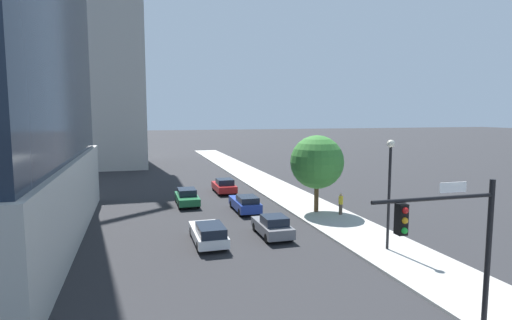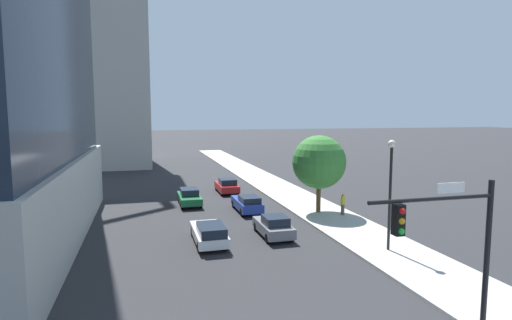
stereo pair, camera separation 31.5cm
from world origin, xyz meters
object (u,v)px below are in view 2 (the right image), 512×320
object	(u,v)px
street_lamp	(391,179)
street_tree	(319,162)
traffic_light_pole	(449,232)
pedestrian_yellow_shirt	(343,204)
car_green	(189,197)
car_blue	(247,203)
car_gray	(274,226)
car_white	(209,233)
construction_building	(100,38)
car_red	(227,186)

from	to	relation	value
street_lamp	street_tree	bearing A→B (deg)	90.70
traffic_light_pole	pedestrian_yellow_shirt	distance (m)	17.86
street_lamp	car_green	xyz separation A→B (m)	(-9.76, 15.61, -3.54)
car_green	traffic_light_pole	bearing A→B (deg)	-75.37
street_lamp	pedestrian_yellow_shirt	xyz separation A→B (m)	(1.31, 8.25, -3.26)
street_lamp	car_blue	size ratio (longest dim) A/B	1.42
street_lamp	car_gray	distance (m)	8.01
car_green	street_lamp	bearing A→B (deg)	-57.98
street_lamp	car_white	bearing A→B (deg)	156.80
car_green	pedestrian_yellow_shirt	size ratio (longest dim) A/B	2.61
pedestrian_yellow_shirt	construction_building	bearing A→B (deg)	118.05
street_tree	car_gray	size ratio (longest dim) A/B	1.53
construction_building	car_red	xyz separation A→B (m)	(13.88, -26.83, -18.64)
car_green	construction_building	bearing A→B (deg)	106.99
street_lamp	car_red	xyz separation A→B (m)	(-5.49, 20.21, -3.54)
car_white	car_red	size ratio (longest dim) A/B	1.14
car_white	pedestrian_yellow_shirt	world-z (taller)	pedestrian_yellow_shirt
traffic_light_pole	car_green	world-z (taller)	traffic_light_pole
car_blue	pedestrian_yellow_shirt	distance (m)	7.63
street_tree	car_gray	xyz separation A→B (m)	(-5.37, -5.06, -3.46)
car_green	pedestrian_yellow_shirt	bearing A→B (deg)	-33.63
street_tree	car_white	world-z (taller)	street_tree
construction_building	car_red	world-z (taller)	construction_building
traffic_light_pole	car_red	bearing A→B (deg)	94.10
traffic_light_pole	car_blue	distance (m)	20.80
car_white	construction_building	bearing A→B (deg)	102.63
car_green	pedestrian_yellow_shirt	world-z (taller)	pedestrian_yellow_shirt
street_tree	construction_building	bearing A→B (deg)	117.26
construction_building	street_lamp	size ratio (longest dim) A/B	7.18
traffic_light_pole	street_lamp	size ratio (longest dim) A/B	0.87
construction_building	car_red	size ratio (longest dim) A/B	10.89
car_blue	street_lamp	bearing A→B (deg)	-64.91
car_white	traffic_light_pole	bearing A→B (deg)	-63.81
street_tree	car_blue	size ratio (longest dim) A/B	1.37
car_blue	car_green	size ratio (longest dim) A/B	1.02
car_red	street_tree	bearing A→B (deg)	-62.98
street_lamp	street_tree	distance (m)	9.69
car_green	car_gray	world-z (taller)	same
car_green	car_red	bearing A→B (deg)	47.07
street_lamp	car_gray	bearing A→B (deg)	139.87
traffic_light_pole	pedestrian_yellow_shirt	size ratio (longest dim) A/B	3.28
car_red	street_lamp	bearing A→B (deg)	-74.81
street_lamp	car_green	world-z (taller)	street_lamp
car_blue	car_gray	xyz separation A→B (m)	(0.00, -7.09, -0.02)
construction_building	pedestrian_yellow_shirt	distance (m)	47.64
street_lamp	pedestrian_yellow_shirt	bearing A→B (deg)	81.01
street_tree	car_gray	bearing A→B (deg)	-136.71
traffic_light_pole	car_gray	xyz separation A→B (m)	(-2.07, 13.35, -3.22)
street_tree	pedestrian_yellow_shirt	xyz separation A→B (m)	(1.42, -1.43, -3.15)
car_white	car_red	xyz separation A→B (m)	(4.28, 16.03, 0.02)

